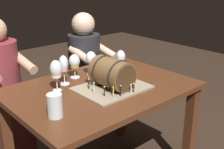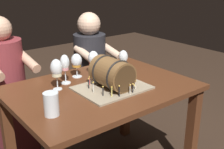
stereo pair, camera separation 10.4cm
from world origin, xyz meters
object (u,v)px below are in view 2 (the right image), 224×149
(wine_glass_white, at_px, (56,69))
(beer_pint, at_px, (51,105))
(wine_glass_empty, at_px, (123,57))
(person_seated_left, at_px, (8,97))
(wine_glass_red, at_px, (93,59))
(person_seated_right, at_px, (91,77))
(barrel_cake, at_px, (112,75))
(wine_glass_amber, at_px, (76,62))
(dining_table, at_px, (102,102))
(wine_glass_rose, at_px, (65,64))

(wine_glass_white, distance_m, beer_pint, 0.37)
(wine_glass_empty, bearing_deg, person_seated_left, 138.65)
(wine_glass_red, bearing_deg, wine_glass_white, -164.45)
(wine_glass_white, height_order, person_seated_right, person_seated_right)
(barrel_cake, relative_size, wine_glass_white, 2.20)
(wine_glass_red, xyz_separation_m, person_seated_left, (-0.51, 0.50, -0.34))
(wine_glass_empty, bearing_deg, wine_glass_amber, 156.53)
(person_seated_right, bearing_deg, wine_glass_red, -121.38)
(dining_table, relative_size, wine_glass_red, 6.73)
(wine_glass_rose, height_order, person_seated_left, person_seated_left)
(wine_glass_amber, distance_m, wine_glass_empty, 0.36)
(wine_glass_red, bearing_deg, person_seated_right, 58.62)
(wine_glass_white, bearing_deg, person_seated_right, 42.08)
(wine_glass_rose, bearing_deg, wine_glass_amber, 25.08)
(dining_table, distance_m, person_seated_left, 0.85)
(wine_glass_amber, bearing_deg, wine_glass_empty, -23.47)
(wine_glass_red, xyz_separation_m, person_seated_right, (0.31, 0.50, -0.36))
(wine_glass_amber, bearing_deg, dining_table, -83.20)
(wine_glass_amber, height_order, person_seated_right, person_seated_right)
(wine_glass_amber, xyz_separation_m, person_seated_right, (0.44, 0.47, -0.36))
(barrel_cake, relative_size, wine_glass_red, 2.53)
(wine_glass_empty, xyz_separation_m, person_seated_left, (-0.70, 0.62, -0.35))
(dining_table, height_order, wine_glass_amber, wine_glass_amber)
(dining_table, relative_size, wine_glass_amber, 6.88)
(beer_pint, xyz_separation_m, person_seated_right, (0.86, 0.91, -0.30))
(wine_glass_empty, distance_m, beer_pint, 0.81)
(barrel_cake, xyz_separation_m, person_seated_right, (0.38, 0.82, -0.34))
(wine_glass_white, xyz_separation_m, person_seated_right, (0.67, 0.60, -0.38))
(wine_glass_rose, xyz_separation_m, wine_glass_empty, (0.46, -0.08, -0.02))
(wine_glass_empty, relative_size, wine_glass_white, 0.86)
(wine_glass_amber, xyz_separation_m, wine_glass_red, (0.13, -0.03, 0.00))
(wine_glass_amber, bearing_deg, wine_glass_rose, -154.92)
(wine_glass_rose, distance_m, person_seated_left, 0.69)
(wine_glass_empty, bearing_deg, wine_glass_white, 178.40)
(person_seated_right, bearing_deg, wine_glass_rose, -136.63)
(dining_table, relative_size, wine_glass_rose, 5.89)
(wine_glass_red, relative_size, beer_pint, 1.38)
(dining_table, height_order, wine_glass_empty, wine_glass_empty)
(wine_glass_amber, relative_size, wine_glass_red, 0.98)
(wine_glass_rose, xyz_separation_m, wine_glass_red, (0.26, 0.03, -0.02))
(person_seated_right, bearing_deg, barrel_cake, -114.78)
(wine_glass_rose, bearing_deg, person_seated_right, 43.37)
(wine_glass_red, height_order, wine_glass_empty, wine_glass_red)
(wine_glass_red, xyz_separation_m, wine_glass_empty, (0.19, -0.12, 0.00))
(wine_glass_white, distance_m, person_seated_right, 0.97)
(dining_table, height_order, wine_glass_rose, wine_glass_rose)
(wine_glass_amber, distance_m, wine_glass_white, 0.26)
(dining_table, relative_size, wine_glass_empty, 6.84)
(beer_pint, bearing_deg, wine_glass_amber, 45.38)
(wine_glass_white, bearing_deg, wine_glass_rose, 33.60)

